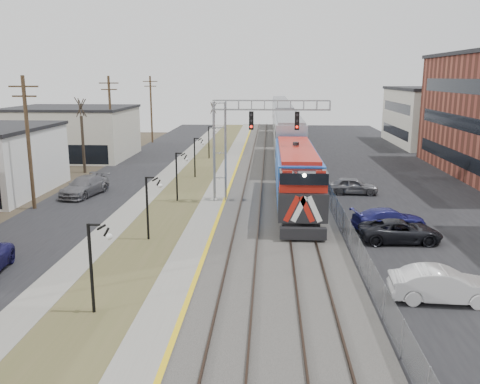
{
  "coord_description": "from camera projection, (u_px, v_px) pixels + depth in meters",
  "views": [
    {
      "loc": [
        3.4,
        -11.64,
        9.89
      ],
      "look_at": [
        1.55,
        20.33,
        2.6
      ],
      "focal_mm": 38.0,
      "sensor_mm": 36.0,
      "label": 1
    }
  ],
  "objects": [
    {
      "name": "train",
      "position": [
        284.0,
        126.0,
        73.23
      ],
      "size": [
        3.0,
        85.85,
        5.33
      ],
      "color": "blue",
      "rests_on": "ground"
    },
    {
      "name": "street_west",
      "position": [
        113.0,
        183.0,
        48.44
      ],
      "size": [
        7.0,
        120.0,
        0.04
      ],
      "primitive_type": "cube",
      "color": "black",
      "rests_on": "ground"
    },
    {
      "name": "utility_poles",
      "position": [
        29.0,
        144.0,
        37.77
      ],
      "size": [
        0.28,
        80.28,
        10.0
      ],
      "color": "#4C3823",
      "rests_on": "ground"
    },
    {
      "name": "car_street_b",
      "position": [
        84.0,
        187.0,
        42.98
      ],
      "size": [
        3.33,
        5.87,
        1.6
      ],
      "primitive_type": "imported",
      "rotation": [
        0.0,
        0.0,
        -0.21
      ],
      "color": "slate",
      "rests_on": "ground"
    },
    {
      "name": "lampposts",
      "position": [
        148.0,
        208.0,
        31.3
      ],
      "size": [
        0.14,
        62.14,
        4.0
      ],
      "color": "black",
      "rests_on": "ground"
    },
    {
      "name": "parking_lot",
      "position": [
        405.0,
        186.0,
        46.88
      ],
      "size": [
        16.0,
        120.0,
        0.04
      ],
      "primitive_type": "cube",
      "color": "black",
      "rests_on": "ground"
    },
    {
      "name": "car_lot_c",
      "position": [
        400.0,
        232.0,
        30.88
      ],
      "size": [
        5.0,
        2.44,
        1.37
      ],
      "primitive_type": "imported",
      "rotation": [
        0.0,
        0.0,
        1.61
      ],
      "color": "black",
      "rests_on": "ground"
    },
    {
      "name": "track_far",
      "position": [
        291.0,
        182.0,
        47.42
      ],
      "size": [
        1.58,
        120.0,
        0.15
      ],
      "color": "#2D2119",
      "rests_on": "ballast_bed"
    },
    {
      "name": "bare_trees",
      "position": [
        112.0,
        149.0,
        51.72
      ],
      "size": [
        12.3,
        42.3,
        5.95
      ],
      "color": "#382D23",
      "rests_on": "ground"
    },
    {
      "name": "car_lot_b",
      "position": [
        443.0,
        286.0,
        22.66
      ],
      "size": [
        4.73,
        1.88,
        1.53
      ],
      "primitive_type": "imported",
      "rotation": [
        0.0,
        0.0,
        1.51
      ],
      "color": "silver",
      "rests_on": "ground"
    },
    {
      "name": "car_lot_d",
      "position": [
        389.0,
        220.0,
        33.33
      ],
      "size": [
        5.23,
        3.02,
        1.43
      ],
      "primitive_type": "imported",
      "rotation": [
        0.0,
        0.0,
        1.79
      ],
      "color": "navy",
      "rests_on": "ground"
    },
    {
      "name": "platform",
      "position": [
        222.0,
        183.0,
        47.82
      ],
      "size": [
        2.0,
        120.0,
        0.24
      ],
      "primitive_type": "cube",
      "color": "gray",
      "rests_on": "ground"
    },
    {
      "name": "ballast_bed",
      "position": [
        275.0,
        184.0,
        47.54
      ],
      "size": [
        8.0,
        120.0,
        0.2
      ],
      "primitive_type": "cube",
      "color": "#595651",
      "rests_on": "ground"
    },
    {
      "name": "sidewalk",
      "position": [
        159.0,
        183.0,
        48.18
      ],
      "size": [
        2.0,
        120.0,
        0.08
      ],
      "primitive_type": "cube",
      "color": "gray",
      "rests_on": "ground"
    },
    {
      "name": "platform_edge",
      "position": [
        231.0,
        182.0,
        47.74
      ],
      "size": [
        0.24,
        120.0,
        0.01
      ],
      "primitive_type": "cube",
      "color": "gold",
      "rests_on": "platform"
    },
    {
      "name": "grass_median",
      "position": [
        190.0,
        183.0,
        48.01
      ],
      "size": [
        4.0,
        120.0,
        0.06
      ],
      "primitive_type": "cube",
      "color": "#4E4F2A",
      "rests_on": "ground"
    },
    {
      "name": "signal_gantry",
      "position": [
        241.0,
        133.0,
        39.66
      ],
      "size": [
        9.0,
        1.07,
        8.15
      ],
      "color": "gray",
      "rests_on": "ground"
    },
    {
      "name": "car_lot_e",
      "position": [
        353.0,
        186.0,
        43.55
      ],
      "size": [
        4.34,
        1.95,
        1.45
      ],
      "primitive_type": "imported",
      "rotation": [
        0.0,
        0.0,
        1.51
      ],
      "color": "slate",
      "rests_on": "ground"
    },
    {
      "name": "fence",
      "position": [
        320.0,
        177.0,
        47.15
      ],
      "size": [
        0.04,
        120.0,
        1.6
      ],
      "primitive_type": "cube",
      "color": "gray",
      "rests_on": "ground"
    },
    {
      "name": "track_near",
      "position": [
        254.0,
        182.0,
        47.62
      ],
      "size": [
        1.58,
        120.0,
        0.15
      ],
      "color": "#2D2119",
      "rests_on": "ballast_bed"
    }
  ]
}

